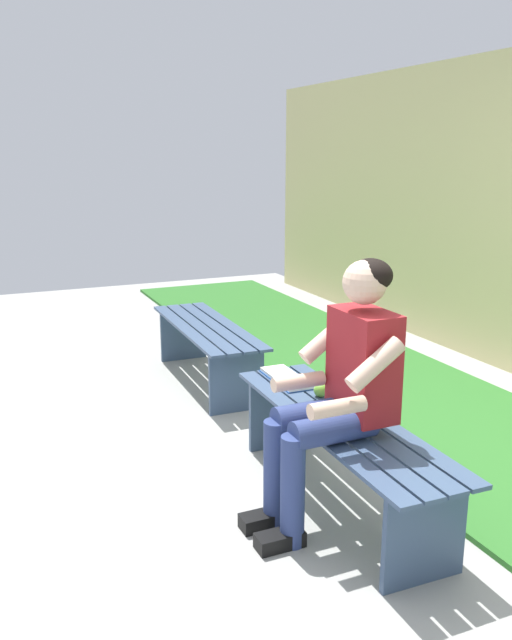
{
  "coord_description": "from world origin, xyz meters",
  "views": [
    {
      "loc": [
        -2.58,
        1.59,
        1.71
      ],
      "look_at": [
        0.68,
        0.15,
        0.8
      ],
      "focal_mm": 37.02,
      "sensor_mm": 36.0,
      "label": 1
    }
  ],
  "objects_px": {
    "apple": "(321,390)",
    "book_open": "(286,378)",
    "person_seated": "(340,384)",
    "bench_far": "(207,340)",
    "bench_near": "(339,439)"
  },
  "relations": [
    {
      "from": "person_seated",
      "to": "book_open",
      "type": "distance_m",
      "value": 0.79
    },
    {
      "from": "bench_far",
      "to": "person_seated",
      "type": "relative_size",
      "value": 1.21
    },
    {
      "from": "apple",
      "to": "book_open",
      "type": "height_order",
      "value": "apple"
    },
    {
      "from": "apple",
      "to": "bench_near",
      "type": "bearing_deg",
      "value": 169.79
    },
    {
      "from": "person_seated",
      "to": "book_open",
      "type": "height_order",
      "value": "person_seated"
    },
    {
      "from": "bench_far",
      "to": "apple",
      "type": "relative_size",
      "value": 20.51
    },
    {
      "from": "bench_near",
      "to": "apple",
      "type": "distance_m",
      "value": 0.33
    },
    {
      "from": "bench_near",
      "to": "book_open",
      "type": "height_order",
      "value": "book_open"
    },
    {
      "from": "bench_near",
      "to": "person_seated",
      "type": "distance_m",
      "value": 0.39
    },
    {
      "from": "bench_far",
      "to": "person_seated",
      "type": "bearing_deg",
      "value": 177.24
    },
    {
      "from": "bench_far",
      "to": "book_open",
      "type": "bearing_deg",
      "value": -179.88
    },
    {
      "from": "bench_near",
      "to": "bench_far",
      "type": "distance_m",
      "value": 1.94
    },
    {
      "from": "bench_far",
      "to": "book_open",
      "type": "height_order",
      "value": "book_open"
    },
    {
      "from": "bench_near",
      "to": "person_seated",
      "type": "height_order",
      "value": "person_seated"
    },
    {
      "from": "person_seated",
      "to": "bench_far",
      "type": "bearing_deg",
      "value": -2.76
    }
  ]
}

